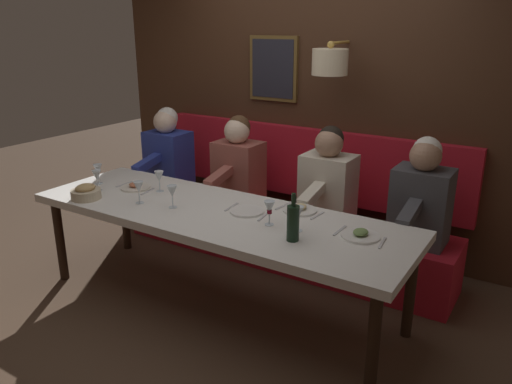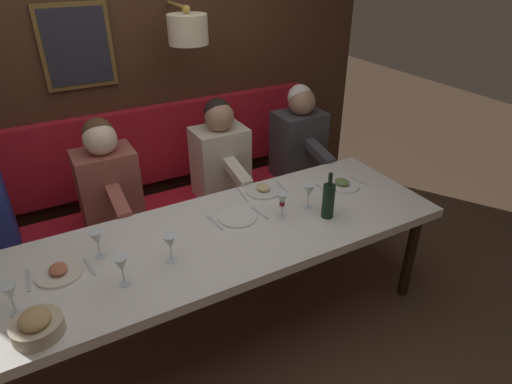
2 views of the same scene
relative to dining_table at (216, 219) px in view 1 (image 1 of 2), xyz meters
name	(u,v)px [view 1 (image 1 of 2)]	position (x,y,z in m)	size (l,w,h in m)	color
ground_plane	(218,304)	(0.00, 0.00, -0.68)	(12.00, 12.00, 0.00)	#4C3828
dining_table	(216,219)	(0.00, 0.00, 0.00)	(0.90, 2.80, 0.74)	silver
banquette_bench	(278,236)	(0.89, 0.00, -0.46)	(0.52, 3.00, 0.45)	red
back_wall_panel	(312,97)	(1.46, 0.00, 0.68)	(0.59, 4.20, 2.90)	#422819
diner_nearest	(422,195)	(0.88, -1.18, 0.14)	(0.60, 0.40, 0.79)	#3D3D42
diner_near	(328,179)	(0.88, -0.45, 0.14)	(0.60, 0.40, 0.79)	beige
diner_middle	(238,164)	(0.88, 0.41, 0.14)	(0.60, 0.40, 0.79)	#934C42
diner_far	(168,152)	(0.88, 1.22, 0.14)	(0.60, 0.40, 0.79)	#283893
place_setting_0	(136,187)	(0.07, 0.84, 0.07)	(0.24, 0.32, 0.05)	silver
place_setting_1	(361,235)	(0.11, -1.02, 0.07)	(0.24, 0.32, 0.05)	white
place_setting_2	(300,209)	(0.31, -0.50, 0.07)	(0.24, 0.32, 0.05)	silver
place_setting_3	(247,211)	(0.10, -0.20, 0.07)	(0.24, 0.32, 0.01)	white
wine_glass_0	(269,208)	(-0.02, -0.45, 0.18)	(0.07, 0.07, 0.16)	silver
wine_glass_1	(98,170)	(0.00, 1.18, 0.18)	(0.07, 0.07, 0.16)	silver
wine_glass_2	(172,192)	(-0.11, 0.30, 0.18)	(0.07, 0.07, 0.16)	silver
wine_glass_3	(97,176)	(-0.12, 1.05, 0.18)	(0.07, 0.07, 0.16)	silver
wine_glass_4	(139,188)	(-0.16, 0.57, 0.18)	(0.07, 0.07, 0.16)	silver
wine_glass_5	(298,214)	(-0.01, -0.65, 0.18)	(0.07, 0.07, 0.16)	silver
wine_glass_6	(159,177)	(0.12, 0.63, 0.18)	(0.07, 0.07, 0.16)	silver
wine_bottle	(293,222)	(-0.16, -0.69, 0.18)	(0.08, 0.08, 0.30)	black
bread_bowl	(86,193)	(-0.31, 0.98, 0.11)	(0.22, 0.22, 0.12)	beige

